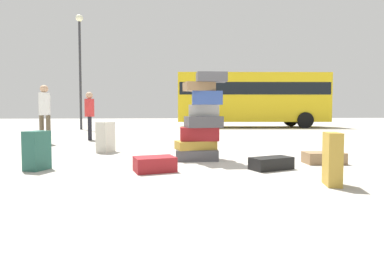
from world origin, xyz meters
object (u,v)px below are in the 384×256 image
Objects in this scene: parked_bus at (251,97)px; suitcase_brown_white_trunk at (324,158)px; person_tourist_with_camera at (89,112)px; lamp_post at (80,55)px; suitcase_tower at (201,124)px; suitcase_tan_left_side at (332,159)px; suitcase_black_behind_tower at (271,163)px; suitcase_teal_foreground_far at (37,151)px; person_bearded_onlooker at (45,109)px; suitcase_cream_upright_blue at (106,137)px; suitcase_maroon_foreground_near at (155,164)px.

suitcase_brown_white_trunk is at bearing -95.87° from parked_bus.
parked_bus is (7.77, 7.93, 0.91)m from person_tourist_with_camera.
person_tourist_with_camera is 0.26× the size of lamp_post.
suitcase_tower reaches higher than suitcase_tan_left_side.
parked_bus is at bearing 122.44° from person_tourist_with_camera.
lamp_post reaches higher than person_tourist_with_camera.
parked_bus is (3.82, 13.54, 1.74)m from suitcase_black_behind_tower.
person_tourist_with_camera reaches higher than suitcase_teal_foreground_far.
suitcase_cream_upright_blue is at bearing -26.43° from person_bearded_onlooker.
suitcase_maroon_foreground_near is 13.12m from lamp_post.
suitcase_cream_upright_blue is 0.44× the size of person_tourist_with_camera.
person_tourist_with_camera is at bearing -128.62° from parked_bus.
suitcase_maroon_foreground_near is 0.10× the size of lamp_post.
suitcase_maroon_foreground_near reaches higher than suitcase_black_behind_tower.
suitcase_maroon_foreground_near is at bearing -71.93° from lamp_post.
suitcase_maroon_foreground_near is at bearing 168.01° from suitcase_tan_left_side.
suitcase_tan_left_side reaches higher than suitcase_black_behind_tower.
suitcase_black_behind_tower is at bearing -47.77° from suitcase_tower.
suitcase_tower is 2.42× the size of suitcase_black_behind_tower.
suitcase_brown_white_trunk is at bearing 31.21° from person_tourist_with_camera.
suitcase_cream_upright_blue reaches higher than suitcase_teal_foreground_far.
suitcase_cream_upright_blue is 4.53m from suitcase_brown_white_trunk.
suitcase_tan_left_side is 7.78m from person_bearded_onlooker.
suitcase_teal_foreground_far is at bearing -165.21° from suitcase_tower.
person_tourist_with_camera is at bearing 138.49° from suitcase_tan_left_side.
parked_bus is at bearing 69.00° from suitcase_tower.
suitcase_maroon_foreground_near is (-0.86, -1.03, -0.57)m from suitcase_tower.
suitcase_cream_upright_blue is 2.99m from person_bearded_onlooker.
lamp_post reaches higher than person_bearded_onlooker.
suitcase_maroon_foreground_near is 6.02m from person_tourist_with_camera.
suitcase_cream_upright_blue is (-1.97, 1.38, -0.34)m from suitcase_tower.
lamp_post is at bearing -164.95° from parked_bus.
suitcase_tower is 13.42m from parked_bus.
suitcase_maroon_foreground_near is 14.74m from parked_bus.
person_bearded_onlooker reaches higher than suitcase_cream_upright_blue.
person_tourist_with_camera is at bearing 123.23° from suitcase_tower.
suitcase_teal_foreground_far reaches higher than suitcase_black_behind_tower.
parked_bus reaches higher than suitcase_teal_foreground_far.
lamp_post is at bearing 128.77° from suitcase_cream_upright_blue.
suitcase_black_behind_tower is 1.12× the size of suitcase_maroon_foreground_near.
lamp_post reaches higher than suitcase_maroon_foreground_near.
person_tourist_with_camera is at bearing 138.05° from suitcase_brown_white_trunk.
lamp_post is at bearing 123.11° from suitcase_teal_foreground_far.
suitcase_maroon_foreground_near is at bearing 159.40° from suitcase_black_behind_tower.
suitcase_tan_left_side is (0.35, -1.12, 0.23)m from suitcase_black_behind_tower.
suitcase_tan_left_side is at bearing -42.38° from suitcase_maroon_foreground_near.
lamp_post is at bearing 130.79° from suitcase_tan_left_side.
suitcase_tan_left_side is at bearing -58.86° from suitcase_tower.
person_bearded_onlooker is at bearing 149.09° from suitcase_tan_left_side.
suitcase_tower reaches higher than suitcase_black_behind_tower.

